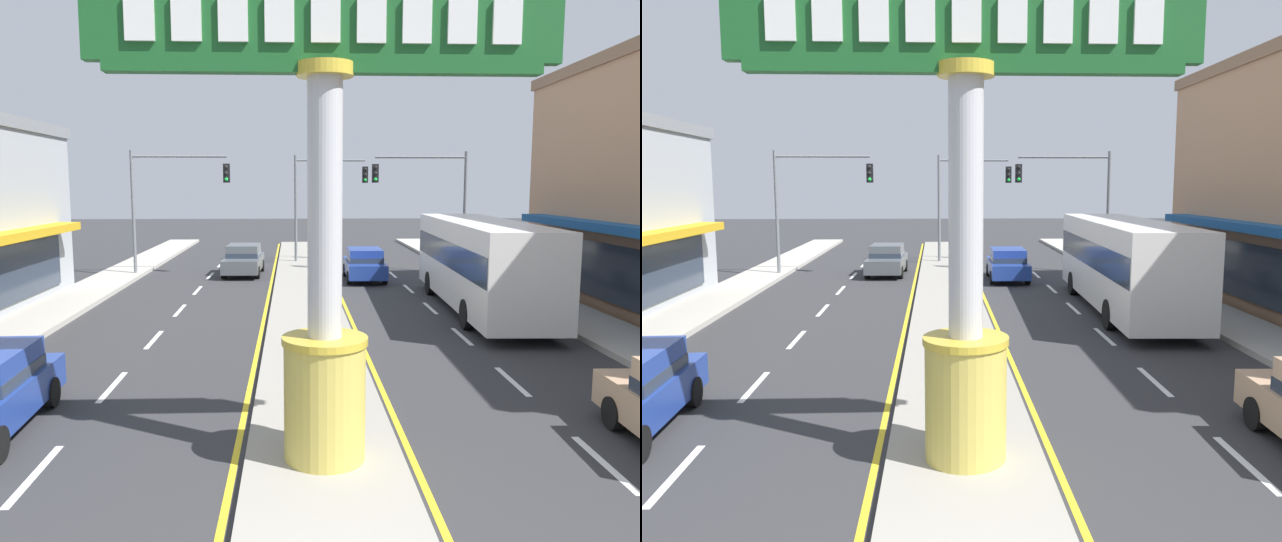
{
  "view_description": "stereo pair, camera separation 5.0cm",
  "coord_description": "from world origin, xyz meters",
  "views": [
    {
      "loc": [
        -0.52,
        -4.89,
        4.55
      ],
      "look_at": [
        0.12,
        9.36,
        2.6
      ],
      "focal_mm": 35.65,
      "sensor_mm": 36.0,
      "label": 1
    },
    {
      "loc": [
        -0.47,
        -4.89,
        4.55
      ],
      "look_at": [
        0.12,
        9.36,
        2.6
      ],
      "focal_mm": 35.65,
      "sensor_mm": 36.0,
      "label": 2
    }
  ],
  "objects": [
    {
      "name": "bus_near_left_lane",
      "position": [
        6.25,
        17.43,
        1.87
      ],
      "size": [
        2.91,
        11.28,
        3.26
      ],
      "color": "silver",
      "rests_on": "ground"
    },
    {
      "name": "median_strip",
      "position": [
        0.0,
        18.0,
        0.07
      ],
      "size": [
        2.6,
        52.0,
        0.14
      ],
      "primitive_type": "cube",
      "color": "gray",
      "rests_on": "ground"
    },
    {
      "name": "sedan_mid_left_lane",
      "position": [
        2.95,
        25.03,
        0.79
      ],
      "size": [
        1.89,
        4.33,
        1.53
      ],
      "color": "navy",
      "rests_on": "ground"
    },
    {
      "name": "lane_markings",
      "position": [
        0.0,
        16.65,
        0.0
      ],
      "size": [
        9.34,
        52.0,
        0.01
      ],
      "color": "silver",
      "rests_on": "ground"
    },
    {
      "name": "sidewalk_left",
      "position": [
        -9.04,
        16.0,
        0.09
      ],
      "size": [
        2.28,
        60.0,
        0.18
      ],
      "primitive_type": "cube",
      "color": "#ADA89E",
      "rests_on": "ground"
    },
    {
      "name": "district_sign",
      "position": [
        -0.0,
        4.93,
        3.82
      ],
      "size": [
        7.14,
        1.38,
        7.52
      ],
      "color": "gold",
      "rests_on": "median_strip"
    },
    {
      "name": "traffic_light_median_far",
      "position": [
        1.23,
        31.62,
        4.19
      ],
      "size": [
        4.2,
        0.46,
        6.2
      ],
      "color": "slate",
      "rests_on": "ground"
    },
    {
      "name": "traffic_light_right_side",
      "position": [
        6.53,
        27.12,
        4.25
      ],
      "size": [
        4.86,
        0.46,
        6.2
      ],
      "color": "slate",
      "rests_on": "ground"
    },
    {
      "name": "sedan_far_right_lane",
      "position": [
        -2.95,
        27.13,
        0.79
      ],
      "size": [
        1.95,
        4.36,
        1.53
      ],
      "color": "#4C5156",
      "rests_on": "ground"
    },
    {
      "name": "sidewalk_right",
      "position": [
        9.04,
        16.0,
        0.09
      ],
      "size": [
        2.28,
        60.0,
        0.18
      ],
      "primitive_type": "cube",
      "color": "#ADA89E",
      "rests_on": "ground"
    },
    {
      "name": "traffic_light_left_side",
      "position": [
        -6.53,
        26.77,
        4.25
      ],
      "size": [
        4.86,
        0.46,
        6.2
      ],
      "color": "slate",
      "rests_on": "ground"
    }
  ]
}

